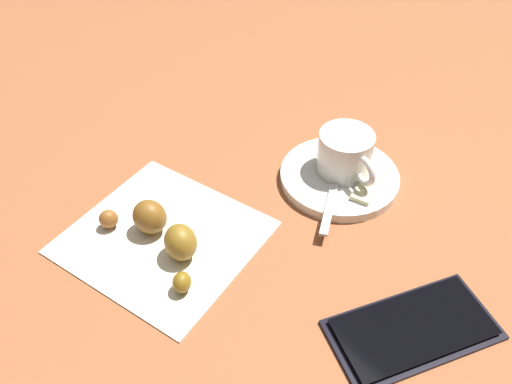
% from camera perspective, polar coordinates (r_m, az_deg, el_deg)
% --- Properties ---
extents(ground_plane, '(1.80, 1.80, 0.00)m').
position_cam_1_polar(ground_plane, '(0.56, -1.19, -2.96)').
color(ground_plane, '#9B5632').
extents(saucer, '(0.14, 0.14, 0.01)m').
position_cam_1_polar(saucer, '(0.61, 9.17, 1.65)').
color(saucer, white).
rests_on(saucer, ground).
extents(espresso_cup, '(0.06, 0.09, 0.05)m').
position_cam_1_polar(espresso_cup, '(0.60, 9.89, 4.27)').
color(espresso_cup, white).
rests_on(espresso_cup, saucer).
extents(teaspoon, '(0.12, 0.09, 0.01)m').
position_cam_1_polar(teaspoon, '(0.60, 8.91, 1.75)').
color(teaspoon, silver).
rests_on(teaspoon, saucer).
extents(sugar_packet, '(0.07, 0.04, 0.01)m').
position_cam_1_polar(sugar_packet, '(0.60, 12.50, 1.02)').
color(sugar_packet, beige).
rests_on(sugar_packet, saucer).
extents(napkin, '(0.22, 0.23, 0.00)m').
position_cam_1_polar(napkin, '(0.55, -10.20, -4.89)').
color(napkin, silver).
rests_on(napkin, ground).
extents(croissant, '(0.07, 0.14, 0.04)m').
position_cam_1_polar(croissant, '(0.53, -10.49, -4.26)').
color(croissant, olive).
rests_on(croissant, napkin).
extents(cell_phone, '(0.17, 0.12, 0.01)m').
position_cam_1_polar(cell_phone, '(0.50, 16.98, -14.25)').
color(cell_phone, black).
rests_on(cell_phone, ground).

